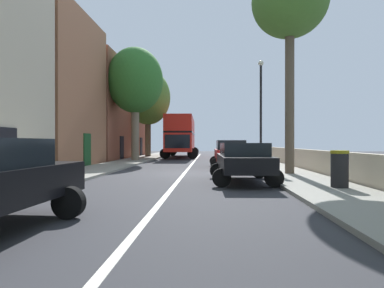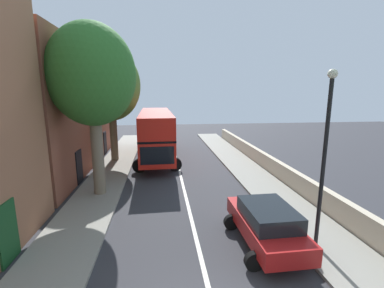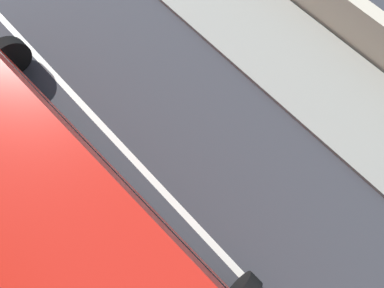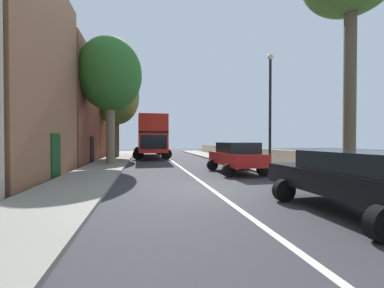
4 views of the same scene
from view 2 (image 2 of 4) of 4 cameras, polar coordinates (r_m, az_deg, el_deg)
double_decker_bus at (r=22.61m, az=-7.83°, el=2.65°), size 3.76×11.46×4.06m
parked_car_red_right_1 at (r=10.46m, az=15.84°, el=-16.19°), size 2.50×4.25×1.66m
street_tree_left_0 at (r=22.38m, az=-17.26°, el=12.07°), size 4.68×4.68×8.99m
street_tree_left_4 at (r=14.88m, az=-20.91°, el=13.58°), size 4.49×4.49×9.07m
lamppost_right at (r=10.08m, az=26.99°, el=-0.77°), size 0.32×0.32×6.31m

